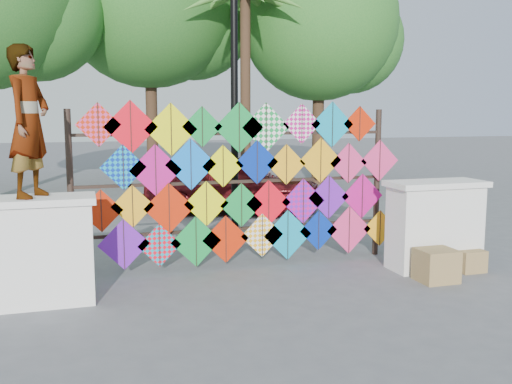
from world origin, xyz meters
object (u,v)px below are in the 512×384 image
(kite_rack, at_px, (243,184))
(vendor_woman, at_px, (29,122))
(sedan, at_px, (233,183))
(lamppost, at_px, (234,85))

(kite_rack, xyz_separation_m, vendor_woman, (-2.78, -0.92, 0.93))
(sedan, bearing_deg, lamppost, -171.15)
(vendor_woman, relative_size, sedan, 0.44)
(kite_rack, xyz_separation_m, sedan, (1.02, 4.50, -0.54))
(sedan, bearing_deg, kite_rack, -169.90)
(vendor_woman, bearing_deg, lamppost, -26.32)
(vendor_woman, distance_m, lamppost, 3.76)
(vendor_woman, height_order, lamppost, lamppost)
(kite_rack, height_order, lamppost, lamppost)
(kite_rack, distance_m, sedan, 4.65)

